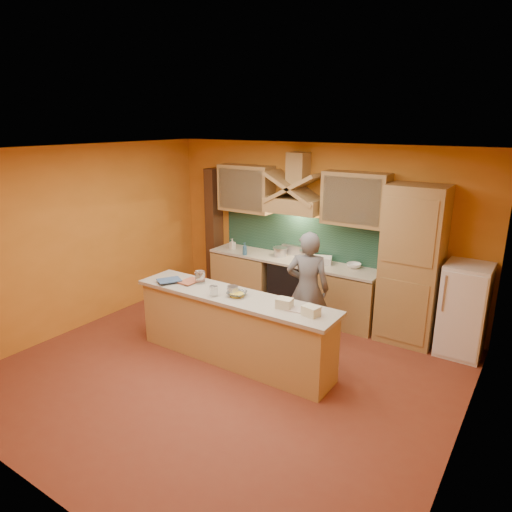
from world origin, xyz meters
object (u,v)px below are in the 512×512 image
Objects in this scene: stove at (291,286)px; kitchen_scale at (233,291)px; person at (308,289)px; mixing_bowl at (237,294)px; fridge at (464,310)px.

stove is 1.97m from kitchen_scale.
kitchen_scale is (0.18, -1.88, 0.54)m from stove.
person is 15.43× the size of kitchen_scale.
person is at bearing -49.54° from stove.
mixing_bowl is at bearing -2.29° from kitchen_scale.
fridge is (2.70, 0.00, 0.20)m from stove.
fridge is 3.11m from mixing_bowl.
person is (0.77, -0.91, 0.39)m from stove.
stove is at bearing 97.83° from mixing_bowl.
kitchen_scale is 0.44× the size of mixing_bowl.
stove is at bearing 180.00° from fridge.
stove is 0.54× the size of person.
kitchen_scale is at bearing -84.61° from stove.
kitchen_scale is at bearing -143.26° from fridge.
fridge is at bearing 0.00° from stove.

